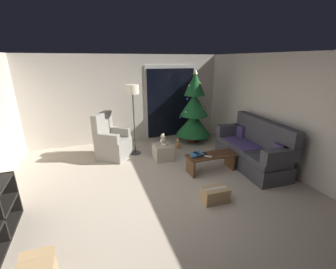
# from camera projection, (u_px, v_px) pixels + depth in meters

# --- Properties ---
(ground_plane) EXTENTS (7.00, 7.00, 0.00)m
(ground_plane) POSITION_uv_depth(u_px,v_px,m) (161.00, 190.00, 4.21)
(ground_plane) COLOR #B2A38E
(wall_back) EXTENTS (5.72, 0.12, 2.50)m
(wall_back) POSITION_uv_depth(u_px,v_px,m) (128.00, 99.00, 6.54)
(wall_back) COLOR beige
(wall_back) RESTS_ON ground
(wall_right) EXTENTS (0.12, 6.00, 2.50)m
(wall_right) POSITION_uv_depth(u_px,v_px,m) (288.00, 114.00, 4.73)
(wall_right) COLOR beige
(wall_right) RESTS_ON ground
(patio_door_frame) EXTENTS (1.60, 0.02, 2.20)m
(patio_door_frame) POSITION_uv_depth(u_px,v_px,m) (171.00, 102.00, 6.95)
(patio_door_frame) COLOR silver
(patio_door_frame) RESTS_ON ground
(patio_door_glass) EXTENTS (1.50, 0.02, 2.10)m
(patio_door_glass) POSITION_uv_depth(u_px,v_px,m) (171.00, 103.00, 6.95)
(patio_door_glass) COLOR black
(patio_door_glass) RESTS_ON ground
(couch) EXTENTS (0.90, 1.98, 1.08)m
(couch) POSITION_uv_depth(u_px,v_px,m) (253.00, 150.00, 5.08)
(couch) COLOR #3D3D42
(couch) RESTS_ON ground
(coffee_table) EXTENTS (1.10, 0.40, 0.39)m
(coffee_table) POSITION_uv_depth(u_px,v_px,m) (211.00, 160.00, 4.88)
(coffee_table) COLOR brown
(coffee_table) RESTS_ON ground
(remote_black) EXTENTS (0.08, 0.16, 0.02)m
(remote_black) POSITION_uv_depth(u_px,v_px,m) (205.00, 154.00, 4.85)
(remote_black) COLOR black
(remote_black) RESTS_ON coffee_table
(remote_white) EXTENTS (0.14, 0.14, 0.02)m
(remote_white) POSITION_uv_depth(u_px,v_px,m) (208.00, 156.00, 4.72)
(remote_white) COLOR silver
(remote_white) RESTS_ON coffee_table
(book_stack) EXTENTS (0.25, 0.21, 0.08)m
(book_stack) POSITION_uv_depth(u_px,v_px,m) (197.00, 154.00, 4.74)
(book_stack) COLOR #285684
(book_stack) RESTS_ON coffee_table
(cell_phone) EXTENTS (0.11, 0.16, 0.01)m
(cell_phone) POSITION_uv_depth(u_px,v_px,m) (196.00, 153.00, 4.71)
(cell_phone) COLOR black
(cell_phone) RESTS_ON book_stack
(christmas_tree) EXTENTS (1.02, 1.02, 2.09)m
(christmas_tree) POSITION_uv_depth(u_px,v_px,m) (194.00, 111.00, 6.46)
(christmas_tree) COLOR #4C1E19
(christmas_tree) RESTS_ON ground
(armchair) EXTENTS (0.96, 0.96, 1.13)m
(armchair) POSITION_uv_depth(u_px,v_px,m) (112.00, 142.00, 5.54)
(armchair) COLOR gray
(armchair) RESTS_ON ground
(floor_lamp) EXTENTS (0.32, 0.32, 1.78)m
(floor_lamp) POSITION_uv_depth(u_px,v_px,m) (133.00, 96.00, 5.41)
(floor_lamp) COLOR #2D2D30
(floor_lamp) RESTS_ON ground
(ottoman) EXTENTS (0.44, 0.44, 0.39)m
(ottoman) POSITION_uv_depth(u_px,v_px,m) (163.00, 152.00, 5.47)
(ottoman) COLOR #B2A893
(ottoman) RESTS_ON ground
(teddy_bear_cream) EXTENTS (0.21, 0.22, 0.29)m
(teddy_bear_cream) POSITION_uv_depth(u_px,v_px,m) (163.00, 140.00, 5.36)
(teddy_bear_cream) COLOR beige
(teddy_bear_cream) RESTS_ON ottoman
(teddy_bear_honey_by_tree) EXTENTS (0.20, 0.21, 0.29)m
(teddy_bear_honey_by_tree) POSITION_uv_depth(u_px,v_px,m) (178.00, 144.00, 6.20)
(teddy_bear_honey_by_tree) COLOR tan
(teddy_bear_honey_by_tree) RESTS_ON ground
(cardboard_box_taped_mid_floor) EXTENTS (0.47, 0.29, 0.25)m
(cardboard_box_taped_mid_floor) POSITION_uv_depth(u_px,v_px,m) (215.00, 195.00, 3.86)
(cardboard_box_taped_mid_floor) COLOR tan
(cardboard_box_taped_mid_floor) RESTS_ON ground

